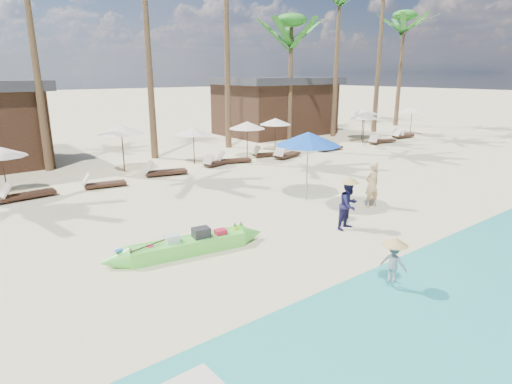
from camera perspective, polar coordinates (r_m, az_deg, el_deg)
ground at (r=12.44m, az=5.57°, el=-6.47°), size 240.00×240.00×0.00m
wet_sand_strip at (r=9.83m, az=26.68°, el=-14.50°), size 240.00×4.50×0.01m
green_canoe at (r=11.64m, az=-9.10°, el=-7.05°), size 5.03×1.15×0.64m
tourist at (r=15.74m, az=15.20°, el=0.97°), size 0.66×0.49×1.65m
vendor_green at (r=13.37m, az=12.27°, el=-1.71°), size 0.80×0.66×1.52m
vendor_yellow at (r=9.99m, az=17.87°, el=-8.90°), size 0.49×0.67×0.93m
blue_umbrella at (r=15.76m, az=6.97°, el=7.07°), size 2.41×2.41×2.60m
resort_parasol_4 at (r=19.10m, az=-30.88°, el=4.62°), size 1.87×1.87×1.93m
lounger_4_right at (r=18.48m, az=-28.34°, el=-0.21°), size 1.92×0.67×0.64m
resort_parasol_5 at (r=21.41m, az=-17.54°, el=7.99°), size 2.24×2.24×2.30m
lounger_5_left at (r=19.02m, az=-19.86°, el=1.11°), size 1.81×0.86×0.59m
resort_parasol_6 at (r=22.55m, az=-8.38°, el=8.04°), size 1.88×1.88×1.93m
lounger_6_left at (r=20.47m, az=-12.28°, el=2.76°), size 2.07×1.09×0.67m
lounger_6_right at (r=22.25m, az=-5.29°, el=3.99°), size 1.78×0.94×0.58m
resort_parasol_7 at (r=23.76m, az=-1.20°, el=8.90°), size 2.02×2.02×2.08m
lounger_7_left at (r=22.84m, az=-3.18°, el=4.36°), size 1.89×1.10×0.62m
lounger_7_right at (r=24.58m, az=1.27°, el=5.18°), size 1.81×0.87×0.59m
resort_parasol_8 at (r=26.23m, az=2.61°, el=9.39°), size 1.95×1.95×2.01m
lounger_8_left at (r=24.22m, az=4.05°, el=5.04°), size 2.05×1.10×0.67m
resort_parasol_9 at (r=30.20m, az=14.28°, el=9.83°), size 1.99×1.99×2.05m
lounger_9_left at (r=26.86m, az=9.66°, el=5.90°), size 1.91×0.61×0.64m
lounger_9_right at (r=30.26m, az=15.76°, el=6.57°), size 1.78×1.00×0.58m
resort_parasol_10 at (r=31.92m, az=14.14°, el=10.43°), size 2.17×2.17×2.23m
lounger_10_left at (r=30.68m, az=16.51°, el=6.64°), size 1.80×0.97×0.58m
lounger_10_right at (r=33.86m, az=19.16°, el=7.26°), size 2.02×0.88×0.66m
resort_parasol_11 at (r=35.34m, az=20.13°, el=10.29°), size 2.08×2.08×2.15m
lounger_11_left at (r=33.41m, az=18.90°, el=7.17°), size 1.97×0.67×0.66m
palm_6 at (r=31.00m, az=4.71°, el=20.02°), size 2.08×2.08×8.51m
palm_7 at (r=33.25m, az=11.01°, el=22.87°), size 2.08×2.08×11.08m
palm_9 at (r=41.42m, az=19.08°, el=19.55°), size 2.08×2.08×9.82m
pavilion_east at (r=34.00m, az=2.54°, el=11.47°), size 8.80×6.60×4.30m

